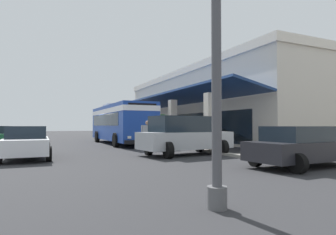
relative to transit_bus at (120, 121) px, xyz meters
name	(u,v)px	position (x,y,z in m)	size (l,w,h in m)	color
ground	(188,141)	(-1.24, 7.05, -1.85)	(120.00, 120.00, 0.00)	#2D2D30
curb_strip	(139,141)	(-2.72, 2.56, -1.79)	(32.14, 0.50, 0.12)	#9E998E
plaza_building	(222,107)	(-2.72, 12.18, 1.67)	(27.09, 14.85, 7.04)	beige
transit_bus	(120,121)	(0.00, 0.00, 0.00)	(11.22, 2.87, 3.34)	#193D9E
parked_sedan_charcoal	(303,146)	(15.67, 2.58, -1.10)	(2.60, 4.49, 1.47)	#232328
parked_suv_silver	(185,135)	(10.16, 0.70, -0.84)	(3.08, 5.00, 1.97)	#B2B5BA
parked_sedan_white	(27,142)	(8.61, -6.61, -1.10)	(4.42, 2.05, 1.47)	silver
pedestrian	(148,135)	(8.85, -0.86, -0.86)	(0.51, 0.63, 1.76)	navy
potted_palm	(165,135)	(1.44, 3.49, -1.12)	(1.73, 1.79, 2.48)	gray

